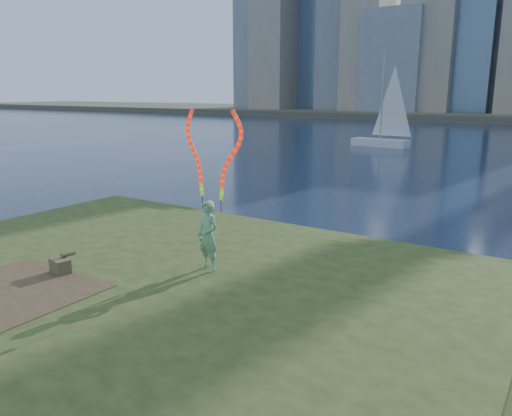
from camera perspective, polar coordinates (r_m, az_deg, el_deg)
The scene contains 6 objects.
ground at distance 12.32m, azimuth -7.43°, elevation -10.34°, with size 320.00×320.00×0.00m, color #17233B.
grassy_knoll at distance 10.72m, azimuth -15.68°, elevation -12.50°, with size 20.00×18.00×0.80m.
dirt_patch at distance 11.75m, azimuth -26.38°, elevation -8.60°, with size 3.20×3.00×0.02m, color #47331E.
woman_with_ribbons at distance 11.48m, azimuth -5.44°, elevation -0.42°, with size 2.02×0.59×4.04m.
canvas_bag at distance 12.40m, azimuth -21.41°, elevation -6.12°, with size 0.54×0.60×0.46m.
sailboat at distance 46.94m, azimuth 14.37°, elevation 8.53°, with size 5.45×2.02×8.19m.
Camera 1 is at (7.46, -8.49, 4.90)m, focal length 35.00 mm.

